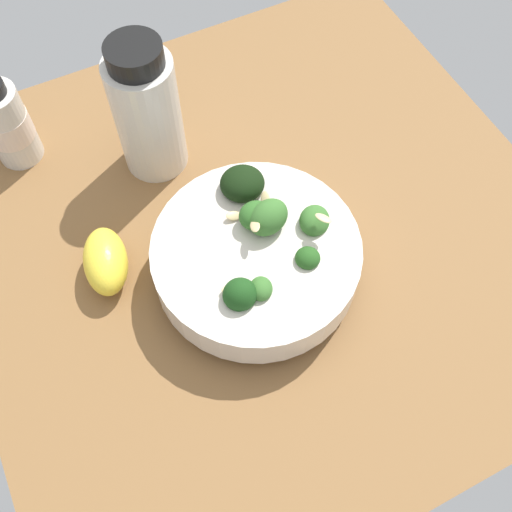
% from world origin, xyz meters
% --- Properties ---
extents(ground_plane, '(0.66, 0.66, 0.03)m').
position_xyz_m(ground_plane, '(0.00, 0.00, -0.02)').
color(ground_plane, brown).
extents(bowl_of_broccoli, '(0.22, 0.22, 0.10)m').
position_xyz_m(bowl_of_broccoli, '(-0.03, -0.05, 0.04)').
color(bowl_of_broccoli, silver).
rests_on(bowl_of_broccoli, ground_plane).
extents(lemon_wedge, '(0.06, 0.09, 0.05)m').
position_xyz_m(lemon_wedge, '(-0.17, 0.02, 0.02)').
color(lemon_wedge, yellow).
rests_on(lemon_wedge, ground_plane).
extents(bottle_tall, '(0.05, 0.05, 0.11)m').
position_xyz_m(bottle_tall, '(-0.21, 0.23, 0.05)').
color(bottle_tall, beige).
rests_on(bottle_tall, ground_plane).
extents(bottle_short, '(0.07, 0.07, 0.17)m').
position_xyz_m(bottle_short, '(-0.07, 0.15, 0.08)').
color(bottle_short, beige).
rests_on(bottle_short, ground_plane).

